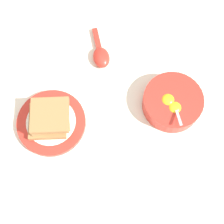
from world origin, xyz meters
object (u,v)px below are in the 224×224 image
Objects in this scene: toast_plate at (52,122)px; toast_sandwich at (49,118)px; egg_bowl at (172,102)px; soup_spoon at (101,55)px.

toast_sandwich reaches higher than toast_plate.
toast_plate is 1.42× the size of toast_sandwich.
egg_bowl is 0.87× the size of toast_plate.
egg_bowl is at bearing -66.09° from toast_plate.
toast_sandwich is at bearing 162.25° from soup_spoon.
soup_spoon is at bearing -17.75° from toast_sandwich.
egg_bowl is at bearing -66.24° from toast_sandwich.
egg_bowl is at bearing -113.05° from soup_spoon.
toast_plate is 0.25m from soup_spoon.
soup_spoon is at bearing 66.95° from egg_bowl.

